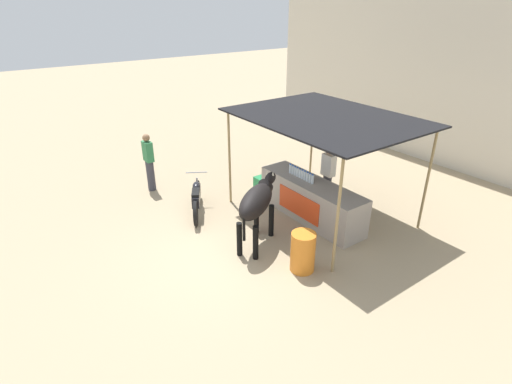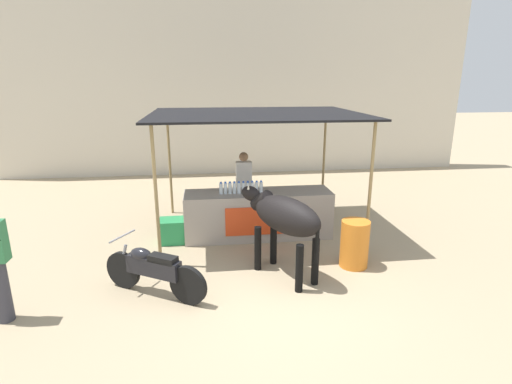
{
  "view_description": "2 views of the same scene",
  "coord_description": "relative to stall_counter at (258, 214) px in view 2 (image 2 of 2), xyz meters",
  "views": [
    {
      "loc": [
        6.28,
        -3.99,
        4.93
      ],
      "look_at": [
        -0.27,
        0.73,
        1.01
      ],
      "focal_mm": 28.0,
      "sensor_mm": 36.0,
      "label": 1
    },
    {
      "loc": [
        -1.04,
        -5.55,
        3.21
      ],
      "look_at": [
        -0.14,
        1.42,
        1.19
      ],
      "focal_mm": 28.0,
      "sensor_mm": 36.0,
      "label": 2
    }
  ],
  "objects": [
    {
      "name": "stall_awning",
      "position": [
        0.0,
        0.3,
        1.95
      ],
      "size": [
        4.2,
        3.2,
        2.53
      ],
      "color": "black",
      "rests_on": "ground"
    },
    {
      "name": "building_wall_far",
      "position": [
        0.0,
        6.07,
        2.39
      ],
      "size": [
        16.0,
        0.5,
        5.74
      ],
      "primitive_type": "cube",
      "color": "beige",
      "rests_on": "ground"
    },
    {
      "name": "cooler_box",
      "position": [
        -1.7,
        -0.1,
        -0.24
      ],
      "size": [
        0.6,
        0.44,
        0.48
      ],
      "primitive_type": "cube",
      "color": "#268C4C",
      "rests_on": "ground"
    },
    {
      "name": "motorcycle_parked",
      "position": [
        -1.89,
        -2.15,
        -0.05
      ],
      "size": [
        1.58,
        1.02,
        0.9
      ],
      "color": "black",
      "rests_on": "ground"
    },
    {
      "name": "stall_counter",
      "position": [
        0.0,
        0.0,
        0.0
      ],
      "size": [
        3.0,
        0.82,
        0.96
      ],
      "color": "#9E9389",
      "rests_on": "ground"
    },
    {
      "name": "vendor_behind_counter",
      "position": [
        -0.22,
        0.75,
        0.37
      ],
      "size": [
        0.34,
        0.22,
        1.65
      ],
      "color": "#383842",
      "rests_on": "ground"
    },
    {
      "name": "water_bottle_row",
      "position": [
        -0.35,
        -0.05,
        0.59
      ],
      "size": [
        0.88,
        0.07,
        0.25
      ],
      "color": "silver",
      "rests_on": "stall_counter"
    },
    {
      "name": "water_barrel",
      "position": [
        1.49,
        -1.59,
        -0.06
      ],
      "size": [
        0.49,
        0.49,
        0.84
      ],
      "primitive_type": "cylinder",
      "color": "orange",
      "rests_on": "ground"
    },
    {
      "name": "ground_plane",
      "position": [
        0.0,
        -2.2,
        -0.48
      ],
      "size": [
        60.0,
        60.0,
        0.0
      ],
      "primitive_type": "plane",
      "color": "tan"
    },
    {
      "name": "cow",
      "position": [
        0.18,
        -1.76,
        0.55
      ],
      "size": [
        1.3,
        1.72,
        1.44
      ],
      "color": "black",
      "rests_on": "ground"
    }
  ]
}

